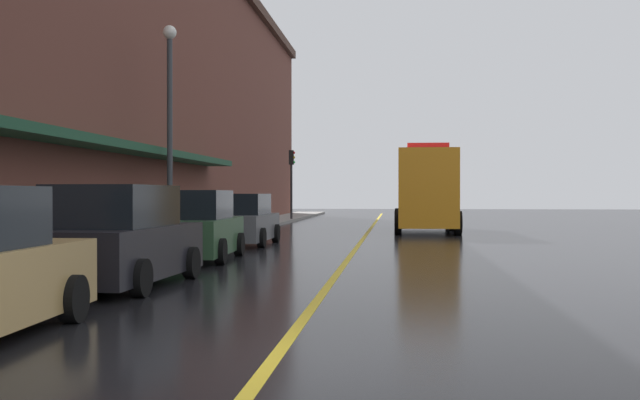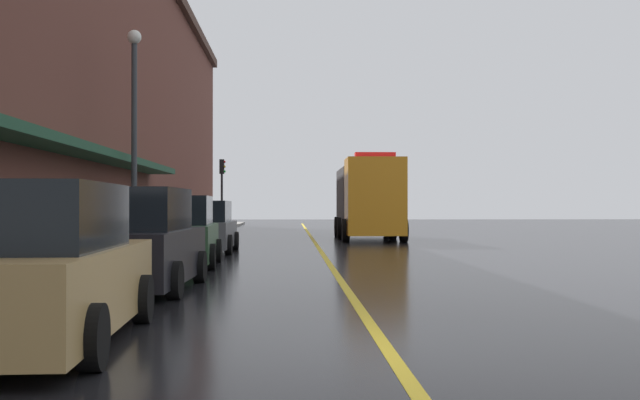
{
  "view_description": "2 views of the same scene",
  "coord_description": "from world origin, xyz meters",
  "px_view_note": "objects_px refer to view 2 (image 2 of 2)",
  "views": [
    {
      "loc": [
        1.26,
        -7.79,
        1.71
      ],
      "look_at": [
        -2.4,
        29.37,
        1.42
      ],
      "focal_mm": 43.57,
      "sensor_mm": 36.0,
      "label": 1
    },
    {
      "loc": [
        -1.05,
        -8.3,
        1.55
      ],
      "look_at": [
        0.3,
        26.92,
        1.82
      ],
      "focal_mm": 43.8,
      "sensor_mm": 36.0,
      "label": 2
    }
  ],
  "objects_px": {
    "parked_car_2": "(179,234)",
    "parked_car_3": "(204,228)",
    "street_lamp_left": "(134,115)",
    "traffic_light_near": "(222,180)",
    "parked_car_1": "(136,243)",
    "utility_truck": "(368,200)",
    "parking_meter_0": "(160,221)",
    "parked_car_0": "(33,270)"
  },
  "relations": [
    {
      "from": "parked_car_2",
      "to": "parked_car_3",
      "type": "relative_size",
      "value": 0.96
    },
    {
      "from": "street_lamp_left",
      "to": "traffic_light_near",
      "type": "relative_size",
      "value": 1.61
    },
    {
      "from": "parked_car_1",
      "to": "utility_truck",
      "type": "xyz_separation_m",
      "value": [
        6.45,
        21.86,
        0.96
      ]
    },
    {
      "from": "parked_car_3",
      "to": "utility_truck",
      "type": "relative_size",
      "value": 0.54
    },
    {
      "from": "parked_car_3",
      "to": "utility_truck",
      "type": "height_order",
      "value": "utility_truck"
    },
    {
      "from": "utility_truck",
      "to": "parking_meter_0",
      "type": "height_order",
      "value": "utility_truck"
    },
    {
      "from": "parked_car_2",
      "to": "traffic_light_near",
      "type": "relative_size",
      "value": 1.01
    },
    {
      "from": "parking_meter_0",
      "to": "street_lamp_left",
      "type": "relative_size",
      "value": 0.19
    },
    {
      "from": "parked_car_3",
      "to": "utility_truck",
      "type": "distance_m",
      "value": 12.04
    },
    {
      "from": "parked_car_0",
      "to": "street_lamp_left",
      "type": "bearing_deg",
      "value": 5.45
    },
    {
      "from": "parked_car_0",
      "to": "traffic_light_near",
      "type": "height_order",
      "value": "traffic_light_near"
    },
    {
      "from": "parking_meter_0",
      "to": "traffic_light_near",
      "type": "height_order",
      "value": "traffic_light_near"
    },
    {
      "from": "parked_car_3",
      "to": "parking_meter_0",
      "type": "relative_size",
      "value": 3.41
    },
    {
      "from": "parking_meter_0",
      "to": "parked_car_3",
      "type": "bearing_deg",
      "value": 5.53
    },
    {
      "from": "parked_car_1",
      "to": "traffic_light_near",
      "type": "bearing_deg",
      "value": 4.06
    },
    {
      "from": "traffic_light_near",
      "to": "parked_car_1",
      "type": "bearing_deg",
      "value": -87.63
    },
    {
      "from": "utility_truck",
      "to": "street_lamp_left",
      "type": "xyz_separation_m",
      "value": [
        -8.53,
        -11.53,
        2.57
      ]
    },
    {
      "from": "parked_car_2",
      "to": "traffic_light_near",
      "type": "height_order",
      "value": "traffic_light_near"
    },
    {
      "from": "parked_car_3",
      "to": "parking_meter_0",
      "type": "distance_m",
      "value": 1.47
    },
    {
      "from": "parked_car_2",
      "to": "parked_car_3",
      "type": "bearing_deg",
      "value": -1.91
    },
    {
      "from": "parked_car_2",
      "to": "parked_car_3",
      "type": "xyz_separation_m",
      "value": [
        -0.01,
        6.02,
        -0.03
      ]
    },
    {
      "from": "parked_car_1",
      "to": "traffic_light_near",
      "type": "distance_m",
      "value": 34.47
    },
    {
      "from": "parked_car_1",
      "to": "parking_meter_0",
      "type": "bearing_deg",
      "value": 8.96
    },
    {
      "from": "parking_meter_0",
      "to": "street_lamp_left",
      "type": "bearing_deg",
      "value": -114.65
    },
    {
      "from": "parked_car_0",
      "to": "parked_car_2",
      "type": "height_order",
      "value": "parked_car_2"
    },
    {
      "from": "parked_car_1",
      "to": "street_lamp_left",
      "type": "xyz_separation_m",
      "value": [
        -2.09,
        10.33,
        3.53
      ]
    },
    {
      "from": "utility_truck",
      "to": "street_lamp_left",
      "type": "bearing_deg",
      "value": -36.35
    },
    {
      "from": "parked_car_1",
      "to": "utility_truck",
      "type": "height_order",
      "value": "utility_truck"
    },
    {
      "from": "parked_car_1",
      "to": "traffic_light_near",
      "type": "xyz_separation_m",
      "value": [
        -1.43,
        34.37,
        2.29
      ]
    },
    {
      "from": "parked_car_0",
      "to": "parked_car_1",
      "type": "xyz_separation_m",
      "value": [
        0.04,
        5.59,
        0.03
      ]
    },
    {
      "from": "parked_car_2",
      "to": "utility_truck",
      "type": "height_order",
      "value": "utility_truck"
    },
    {
      "from": "parked_car_1",
      "to": "parking_meter_0",
      "type": "xyz_separation_m",
      "value": [
        -1.49,
        11.63,
        0.19
      ]
    },
    {
      "from": "utility_truck",
      "to": "parked_car_1",
      "type": "bearing_deg",
      "value": -16.28
    },
    {
      "from": "parked_car_2",
      "to": "traffic_light_near",
      "type": "xyz_separation_m",
      "value": [
        -1.39,
        28.61,
        2.32
      ]
    },
    {
      "from": "parked_car_0",
      "to": "parked_car_2",
      "type": "relative_size",
      "value": 1.13
    },
    {
      "from": "parked_car_2",
      "to": "utility_truck",
      "type": "xyz_separation_m",
      "value": [
        6.48,
        16.1,
        0.99
      ]
    },
    {
      "from": "parked_car_1",
      "to": "parking_meter_0",
      "type": "height_order",
      "value": "parked_car_1"
    },
    {
      "from": "street_lamp_left",
      "to": "traffic_light_near",
      "type": "distance_m",
      "value": 24.08
    },
    {
      "from": "parked_car_3",
      "to": "street_lamp_left",
      "type": "relative_size",
      "value": 0.65
    },
    {
      "from": "parking_meter_0",
      "to": "street_lamp_left",
      "type": "height_order",
      "value": "street_lamp_left"
    },
    {
      "from": "parking_meter_0",
      "to": "parked_car_0",
      "type": "bearing_deg",
      "value": -85.18
    },
    {
      "from": "parked_car_3",
      "to": "parking_meter_0",
      "type": "bearing_deg",
      "value": 95.91
    }
  ]
}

